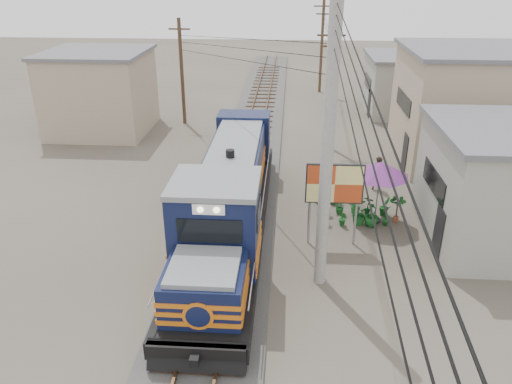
# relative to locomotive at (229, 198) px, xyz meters

# --- Properties ---
(ground) EXTENTS (120.00, 120.00, 0.00)m
(ground) POSITION_rel_locomotive_xyz_m (0.00, -2.50, -1.69)
(ground) COLOR #473F35
(ground) RESTS_ON ground
(ballast) EXTENTS (3.60, 70.00, 0.16)m
(ballast) POSITION_rel_locomotive_xyz_m (0.00, 7.50, -1.61)
(ballast) COLOR #595651
(ballast) RESTS_ON ground
(track) EXTENTS (1.15, 70.00, 0.12)m
(track) POSITION_rel_locomotive_xyz_m (0.00, 7.50, -1.43)
(track) COLOR #51331E
(track) RESTS_ON ground
(locomotive) EXTENTS (2.85, 15.52, 3.85)m
(locomotive) POSITION_rel_locomotive_xyz_m (0.00, 0.00, 0.00)
(locomotive) COLOR black
(locomotive) RESTS_ON ground
(utility_pole_main) EXTENTS (0.40, 0.40, 10.00)m
(utility_pole_main) POSITION_rel_locomotive_xyz_m (3.50, -3.00, 3.31)
(utility_pole_main) COLOR #9E9B93
(utility_pole_main) RESTS_ON ground
(wooden_pole_mid) EXTENTS (1.60, 0.24, 7.00)m
(wooden_pole_mid) POSITION_rel_locomotive_xyz_m (4.50, 11.50, 1.99)
(wooden_pole_mid) COLOR #4C3826
(wooden_pole_mid) RESTS_ON ground
(wooden_pole_far) EXTENTS (1.60, 0.24, 7.50)m
(wooden_pole_far) POSITION_rel_locomotive_xyz_m (4.80, 25.50, 2.24)
(wooden_pole_far) COLOR #4C3826
(wooden_pole_far) RESTS_ON ground
(wooden_pole_left) EXTENTS (1.60, 0.24, 7.00)m
(wooden_pole_left) POSITION_rel_locomotive_xyz_m (-5.00, 15.50, 1.99)
(wooden_pole_left) COLOR #4C3826
(wooden_pole_left) RESTS_ON ground
(power_lines) EXTENTS (9.65, 19.00, 3.30)m
(power_lines) POSITION_rel_locomotive_xyz_m (-0.14, 5.99, 5.87)
(power_lines) COLOR black
(power_lines) RESTS_ON ground
(shophouse_mid) EXTENTS (8.40, 7.35, 6.20)m
(shophouse_mid) POSITION_rel_locomotive_xyz_m (12.50, 9.50, 1.42)
(shophouse_mid) COLOR tan
(shophouse_mid) RESTS_ON ground
(shophouse_back) EXTENTS (6.30, 6.30, 4.20)m
(shophouse_back) POSITION_rel_locomotive_xyz_m (11.00, 19.50, 0.42)
(shophouse_back) COLOR gray
(shophouse_back) RESTS_ON ground
(shophouse_left) EXTENTS (6.30, 6.30, 5.20)m
(shophouse_left) POSITION_rel_locomotive_xyz_m (-10.00, 13.50, 0.92)
(shophouse_left) COLOR tan
(shophouse_left) RESTS_ON ground
(billboard) EXTENTS (2.20, 0.16, 3.39)m
(billboard) POSITION_rel_locomotive_xyz_m (4.07, -0.35, 0.81)
(billboard) COLOR #99999E
(billboard) RESTS_ON ground
(market_umbrella) EXTENTS (2.98, 2.98, 2.75)m
(market_umbrella) POSITION_rel_locomotive_xyz_m (6.10, 1.69, 0.73)
(market_umbrella) COLOR black
(market_umbrella) RESTS_ON ground
(vendor) EXTENTS (0.66, 0.46, 1.75)m
(vendor) POSITION_rel_locomotive_xyz_m (6.64, 5.05, -0.82)
(vendor) COLOR black
(vendor) RESTS_ON ground
(plant_nursery) EXTENTS (3.54, 3.12, 1.08)m
(plant_nursery) POSITION_rel_locomotive_xyz_m (4.98, 2.19, -1.22)
(plant_nursery) COLOR #195820
(plant_nursery) RESTS_ON ground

